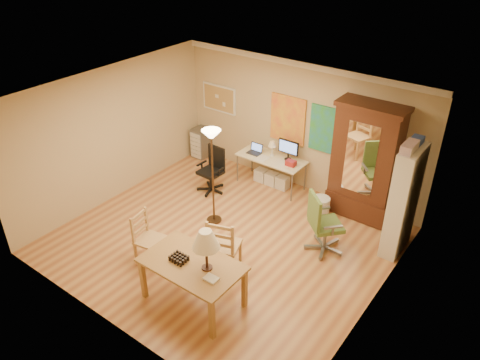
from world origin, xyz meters
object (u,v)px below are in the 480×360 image
Objects in this scene: dining_table at (197,257)px; office_chair_black at (212,179)px; armoire at (364,169)px; computer_desk at (273,168)px; office_chair_green at (323,236)px; bookshelf at (403,202)px.

office_chair_black is (-1.93, 2.65, -0.63)m from dining_table.
armoire reaches higher than office_chair_black.
computer_desk is 2.33m from office_chair_green.
armoire reaches higher than dining_table.
dining_table is 1.32× the size of office_chair_green.
computer_desk is at bearing 169.50° from bookshelf.
armoire reaches higher than computer_desk.
office_chair_black is 2.84m from office_chair_green.
bookshelf reaches higher than dining_table.
dining_table reaches higher than office_chair_green.
armoire is (1.94, 0.09, 0.59)m from computer_desk.
office_chair_green is 1.58m from armoire.
dining_table is at bearing -111.45° from office_chair_green.
dining_table reaches higher than computer_desk.
computer_desk is at bearing 105.87° from dining_table.
armoire is (0.92, 3.67, 0.11)m from dining_table.
bookshelf is at bearing 38.35° from office_chair_green.
computer_desk is 0.75× the size of bookshelf.
office_chair_green is at bearing -91.58° from armoire.
armoire is 1.17× the size of bookshelf.
office_chair_green reaches higher than office_chair_black.
armoire is at bearing 19.78° from office_chair_black.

